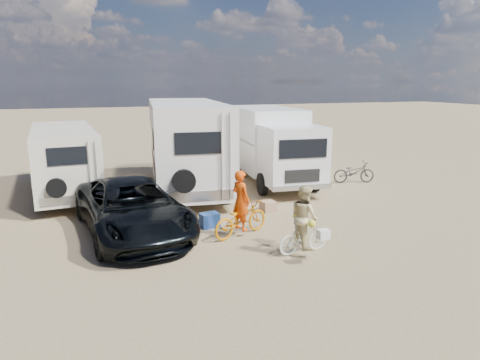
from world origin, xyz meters
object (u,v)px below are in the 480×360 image
object	(u,v)px
rider_man	(241,206)
bike_parked	(354,172)
crate	(268,206)
rider_woman	(304,223)
rv_left	(65,162)
bike_man	(241,219)
bike_woman	(303,237)
box_truck	(273,146)
dark_suv	(132,208)
cooler	(209,220)
rv_main	(186,147)

from	to	relation	value
rider_man	bike_parked	world-z (taller)	rider_man
crate	rider_woman	bearing A→B (deg)	-99.45
rv_left	bike_man	size ratio (longest dim) A/B	3.45
rv_left	bike_woman	distance (m)	10.63
bike_man	bike_parked	bearing A→B (deg)	-78.80
bike_man	rv_left	bearing A→B (deg)	13.64
rv_left	crate	size ratio (longest dim) A/B	14.61
box_truck	dark_suv	xyz separation A→B (m)	(-6.68, -4.81, -0.84)
box_truck	cooler	xyz separation A→B (m)	(-4.37, -5.05, -1.41)
rv_left	bike_parked	bearing A→B (deg)	-14.05
bike_woman	rider_man	xyz separation A→B (m)	(-1.09, 1.84, 0.45)
bike_woman	rider_man	bearing A→B (deg)	24.78
rv_main	cooler	xyz separation A→B (m)	(-0.44, -4.93, -1.60)
bike_woman	crate	distance (m)	3.86
rv_main	crate	size ratio (longest dim) A/B	17.04
bike_man	bike_parked	distance (m)	8.53
bike_woman	box_truck	bearing A→B (deg)	-24.15
dark_suv	crate	distance (m)	4.80
rider_man	dark_suv	bearing A→B (deg)	44.98
rv_main	rider_woman	bearing A→B (deg)	-73.08
bike_man	cooler	distance (m)	1.25
bike_man	rider_man	distance (m)	0.38
bike_man	rider_man	size ratio (longest dim) A/B	1.10
bike_man	bike_woman	world-z (taller)	bike_man
bike_man	bike_woman	distance (m)	2.15
box_truck	dark_suv	distance (m)	8.28
dark_suv	bike_woman	size ratio (longest dim) A/B	3.91
rv_main	box_truck	size ratio (longest dim) A/B	1.13
box_truck	bike_parked	xyz separation A→B (m)	(3.41, -1.36, -1.15)
rv_left	dark_suv	bearing A→B (deg)	-74.49
rv_left	bike_man	xyz separation A→B (m)	(4.96, -6.85, -0.82)
box_truck	rider_man	xyz separation A→B (m)	(-3.70, -6.06, -0.75)
rider_woman	bike_parked	xyz separation A→B (m)	(6.02, 6.55, -0.35)
box_truck	cooler	bearing A→B (deg)	-125.51
rv_main	crate	world-z (taller)	rv_main
dark_suv	bike_man	size ratio (longest dim) A/B	2.94
cooler	box_truck	bearing A→B (deg)	40.07
rv_left	dark_suv	size ratio (longest dim) A/B	1.17
box_truck	rider_man	bearing A→B (deg)	-116.02
bike_man	cooler	xyz separation A→B (m)	(-0.67, 1.02, -0.29)
rv_main	rv_left	bearing A→B (deg)	176.58
box_truck	rv_main	bearing A→B (deg)	-172.95
rv_left	crate	distance (m)	8.37
rv_left	cooler	world-z (taller)	rv_left
dark_suv	rider_man	world-z (taller)	rider_man
bike_man	rider_woman	size ratio (longest dim) A/B	1.18
rv_main	dark_suv	bearing A→B (deg)	-113.05
rv_main	cooler	size ratio (longest dim) A/B	13.98
rider_man	crate	xyz separation A→B (m)	(1.72, 1.95, -0.71)
dark_suv	box_truck	bearing A→B (deg)	28.69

